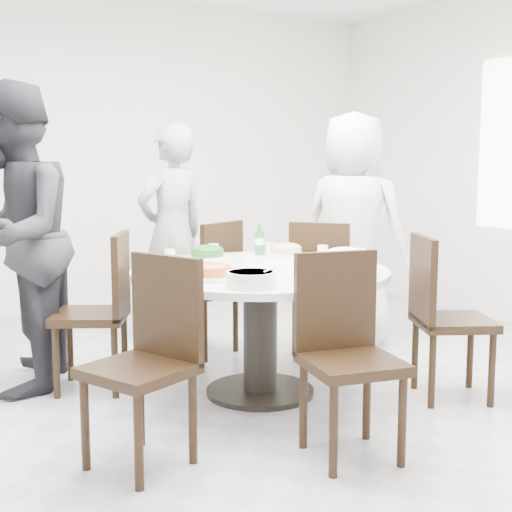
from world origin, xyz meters
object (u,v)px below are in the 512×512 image
dining_table (260,332)px  diner_right (353,229)px  chair_sw (138,365)px  diner_left (14,239)px  chair_s (352,359)px  rice_bowl (345,266)px  soup_bowl (251,279)px  beverage_bottle (260,239)px  diner_middle (172,233)px  chair_nw (90,312)px  chair_ne (324,287)px  chair_se (454,318)px  chair_n (202,288)px

dining_table → diner_right: size_ratio=0.87×
chair_sw → diner_left: bearing=166.4°
chair_s → dining_table: bearing=96.2°
rice_bowl → soup_bowl: 0.60m
dining_table → beverage_bottle: 0.76m
diner_middle → diner_left: (-1.28, -0.66, 0.10)m
diner_right → beverage_bottle: size_ratio=8.29×
dining_table → chair_nw: (-0.85, 0.57, 0.10)m
chair_ne → rice_bowl: (-0.58, -1.03, 0.33)m
chair_s → diner_left: (-1.16, 1.77, 0.44)m
chair_ne → chair_sw: (-1.82, -1.19, 0.00)m
chair_s → beverage_bottle: (0.36, 1.51, 0.38)m
chair_sw → chair_se: 1.91m
diner_middle → soup_bowl: size_ratio=6.47×
rice_bowl → beverage_bottle: bearing=89.4°
dining_table → chair_s: (-0.07, -0.99, 0.10)m
dining_table → chair_n: 0.98m
dining_table → diner_left: size_ratio=0.82×
diner_left → beverage_bottle: bearing=104.2°
chair_n → soup_bowl: size_ratio=3.75×
chair_s → chair_ne: bearing=69.8°
diner_left → chair_ne: bearing=108.7°
chair_sw → soup_bowl: chair_sw is taller
dining_table → chair_n: size_ratio=1.58×
chair_sw → rice_bowl: chair_sw is taller
soup_bowl → rice_bowl: bearing=2.4°
diner_left → soup_bowl: diner_left is taller
chair_ne → chair_n: (-0.78, 0.39, 0.00)m
diner_right → chair_s: bearing=111.0°
beverage_bottle → chair_n: bearing=114.9°
chair_nw → diner_left: (-0.38, 0.21, 0.44)m
chair_ne → rice_bowl: 1.23m
chair_se → diner_middle: 2.26m
chair_nw → diner_right: size_ratio=0.55×
soup_bowl → chair_n: bearing=74.7°
chair_n → chair_s: same height
chair_se → diner_right: size_ratio=0.55×
rice_bowl → dining_table: bearing=121.6°
dining_table → chair_se: size_ratio=1.58×
chair_s → chair_nw: bearing=126.6°
chair_n → chair_s: bearing=61.4°
chair_s → diner_left: diner_left is taller
diner_right → diner_middle: (-1.13, 0.76, -0.04)m
soup_bowl → diner_middle: bearing=79.1°
chair_nw → diner_middle: 1.30m
diner_middle → beverage_bottle: (0.24, -0.93, 0.03)m
diner_right → diner_middle: size_ratio=1.05×
chair_nw → chair_s: 1.74m
soup_bowl → dining_table: bearing=55.9°
chair_se → chair_sw: bearing=116.0°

